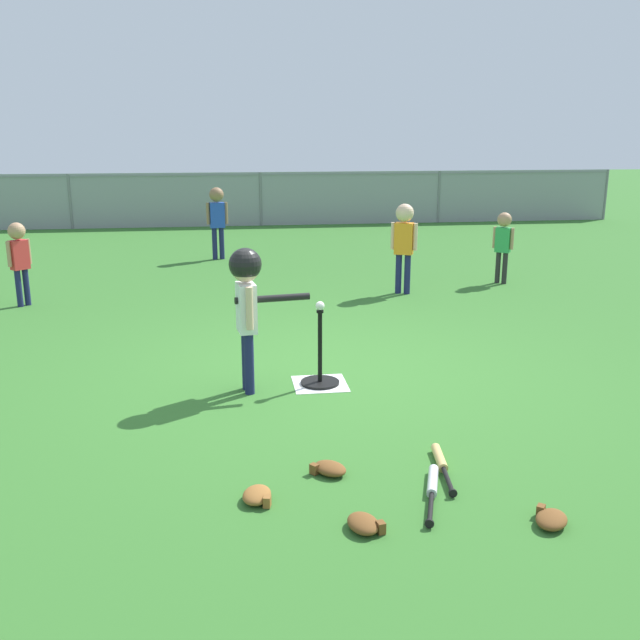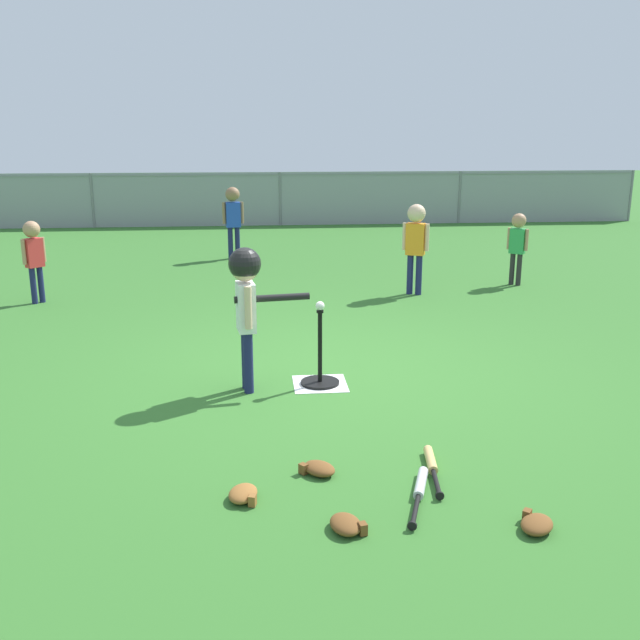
% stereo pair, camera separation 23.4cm
% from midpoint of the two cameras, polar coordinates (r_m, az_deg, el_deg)
% --- Properties ---
extents(ground_plane, '(60.00, 60.00, 0.00)m').
position_cam_midpoint_polar(ground_plane, '(6.22, 1.69, -4.23)').
color(ground_plane, '#336B28').
extents(home_plate, '(0.44, 0.44, 0.01)m').
position_cam_midpoint_polar(home_plate, '(5.95, 1.13, -5.09)').
color(home_plate, white).
rests_on(home_plate, ground_plane).
extents(batting_tee, '(0.32, 0.32, 0.63)m').
position_cam_midpoint_polar(batting_tee, '(5.92, 1.13, -4.25)').
color(batting_tee, black).
rests_on(batting_tee, ground_plane).
extents(baseball_on_tee, '(0.07, 0.07, 0.07)m').
position_cam_midpoint_polar(baseball_on_tee, '(5.75, 1.16, 1.13)').
color(baseball_on_tee, white).
rests_on(baseball_on_tee, batting_tee).
extents(batter_child, '(0.64, 0.33, 1.17)m').
position_cam_midpoint_polar(batter_child, '(5.60, -4.70, 2.39)').
color(batter_child, '#191E4C').
rests_on(batter_child, ground_plane).
extents(fielder_near_right, '(0.22, 0.22, 1.00)m').
position_cam_midpoint_polar(fielder_near_right, '(9.18, -21.19, 5.17)').
color(fielder_near_right, '#191E4C').
rests_on(fielder_near_right, ground_plane).
extents(fielder_deep_center, '(0.23, 0.21, 0.97)m').
position_cam_midpoint_polar(fielder_deep_center, '(9.99, 16.13, 6.20)').
color(fielder_deep_center, '#262626').
rests_on(fielder_deep_center, ground_plane).
extents(fielder_deep_left, '(0.31, 0.23, 1.15)m').
position_cam_midpoint_polar(fielder_deep_left, '(9.12, 8.37, 6.57)').
color(fielder_deep_left, '#191E4C').
rests_on(fielder_deep_left, ground_plane).
extents(fielder_deep_right, '(0.34, 0.23, 1.15)m').
position_cam_midpoint_polar(fielder_deep_right, '(11.70, -6.37, 8.48)').
color(fielder_deep_right, '#191E4C').
rests_on(fielder_deep_right, ground_plane).
extents(spare_bat_silver, '(0.26, 0.63, 0.06)m').
position_cam_midpoint_polar(spare_bat_silver, '(4.31, 9.54, -13.12)').
color(spare_bat_silver, silver).
rests_on(spare_bat_silver, ground_plane).
extents(spare_bat_wood, '(0.13, 0.62, 0.06)m').
position_cam_midpoint_polar(spare_bat_wood, '(4.60, 10.36, -11.27)').
color(spare_bat_wood, '#DBB266').
rests_on(spare_bat_wood, ground_plane).
extents(glove_by_plate, '(0.21, 0.25, 0.07)m').
position_cam_midpoint_polar(glove_by_plate, '(4.20, -4.49, -13.66)').
color(glove_by_plate, brown).
rests_on(glove_by_plate, ground_plane).
extents(glove_near_bats, '(0.21, 0.25, 0.07)m').
position_cam_midpoint_polar(glove_near_bats, '(3.91, 3.89, -15.96)').
color(glove_near_bats, brown).
rests_on(glove_near_bats, ground_plane).
extents(glove_tossed_aside, '(0.26, 0.27, 0.07)m').
position_cam_midpoint_polar(glove_tossed_aside, '(4.10, 18.49, -15.18)').
color(glove_tossed_aside, brown).
rests_on(glove_tossed_aside, ground_plane).
extents(glove_outfield_drop, '(0.26, 0.27, 0.07)m').
position_cam_midpoint_polar(glove_outfield_drop, '(4.47, 1.41, -11.76)').
color(glove_outfield_drop, brown).
rests_on(glove_outfield_drop, ground_plane).
extents(outfield_fence, '(16.06, 0.06, 1.15)m').
position_cam_midpoint_polar(outfield_fence, '(15.82, -2.76, 9.77)').
color(outfield_fence, slate).
rests_on(outfield_fence, ground_plane).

